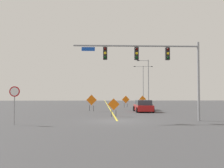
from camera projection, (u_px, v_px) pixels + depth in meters
ground at (117, 121)px, 21.78m from camera, size 138.51×138.51×0.00m
road_centre_stripe at (107, 104)px, 60.19m from camera, size 0.16×76.95×0.01m
traffic_signal_assembly at (154, 60)px, 22.09m from camera, size 10.58×0.44×6.63m
stop_sign at (14, 98)px, 19.31m from camera, size 0.76×0.07×2.80m
street_lamp_near_left at (143, 81)px, 64.36m from camera, size 4.69×0.24×9.12m
street_lamp_mid_right at (148, 81)px, 48.06m from camera, size 2.16×0.24×8.49m
construction_sign_left_lane at (143, 100)px, 43.95m from camera, size 1.23×0.20×1.98m
construction_sign_right_lane at (114, 105)px, 26.29m from camera, size 1.19×0.12×1.80m
construction_sign_left_shoulder at (92, 101)px, 34.76m from camera, size 1.38×0.35×2.16m
construction_sign_right_shoulder at (126, 100)px, 44.66m from camera, size 1.29×0.13×1.97m
car_red_passing at (143, 106)px, 33.26m from camera, size 2.18×4.57×1.49m
car_black_approaching at (143, 105)px, 37.49m from camera, size 2.17×4.16×1.39m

